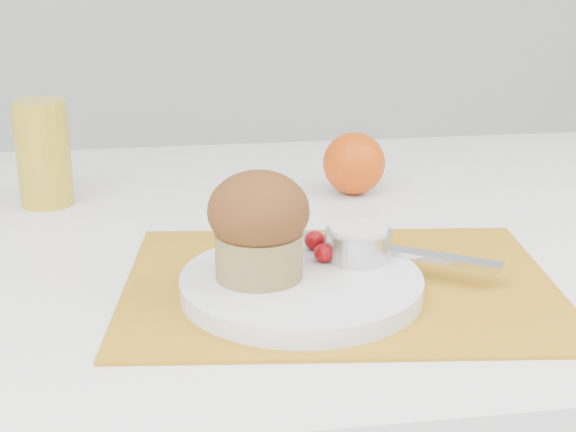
{
  "coord_description": "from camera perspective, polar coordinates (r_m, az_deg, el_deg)",
  "views": [
    {
      "loc": [
        -0.08,
        -0.79,
        1.05
      ],
      "look_at": [
        0.03,
        -0.06,
        0.8
      ],
      "focal_mm": 50.0,
      "sensor_mm": 36.0,
      "label": 1
    }
  ],
  "objects": [
    {
      "name": "placemat",
      "position": [
        0.75,
        3.7,
        -4.84
      ],
      "size": [
        0.43,
        0.34,
        0.0
      ],
      "primitive_type": "cube",
      "rotation": [
        0.0,
        0.0,
        -0.12
      ],
      "color": "#B87E19",
      "rests_on": "table"
    },
    {
      "name": "plate",
      "position": [
        0.72,
        0.96,
        -4.88
      ],
      "size": [
        0.22,
        0.22,
        0.02
      ],
      "primitive_type": "cylinder",
      "rotation": [
        0.0,
        0.0,
        0.03
      ],
      "color": "silver",
      "rests_on": "placemat"
    },
    {
      "name": "ramekin",
      "position": [
        0.75,
        5.01,
        -2.03
      ],
      "size": [
        0.08,
        0.08,
        0.03
      ],
      "primitive_type": "cylinder",
      "rotation": [
        0.0,
        0.0,
        -0.35
      ],
      "color": "#BBBBC0",
      "rests_on": "plate"
    },
    {
      "name": "cream",
      "position": [
        0.75,
        5.04,
        -1.05
      ],
      "size": [
        0.07,
        0.07,
        0.01
      ],
      "primitive_type": "cylinder",
      "rotation": [
        0.0,
        0.0,
        -0.22
      ],
      "color": "white",
      "rests_on": "ramekin"
    },
    {
      "name": "raspberry_near",
      "position": [
        0.77,
        1.9,
        -1.74
      ],
      "size": [
        0.02,
        0.02,
        0.02
      ],
      "primitive_type": "ellipsoid",
      "color": "#620205",
      "rests_on": "plate"
    },
    {
      "name": "raspberry_far",
      "position": [
        0.74,
        2.59,
        -2.64
      ],
      "size": [
        0.02,
        0.02,
        0.02
      ],
      "primitive_type": "ellipsoid",
      "color": "#630205",
      "rests_on": "plate"
    },
    {
      "name": "butter_knife",
      "position": [
        0.77,
        6.95,
        -2.36
      ],
      "size": [
        0.19,
        0.14,
        0.01
      ],
      "primitive_type": "cube",
      "rotation": [
        0.0,
        0.0,
        -0.59
      ],
      "color": "silver",
      "rests_on": "plate"
    },
    {
      "name": "orange",
      "position": [
        1.01,
        4.71,
        3.75
      ],
      "size": [
        0.08,
        0.08,
        0.08
      ],
      "primitive_type": "sphere",
      "color": "#DA4A07",
      "rests_on": "table"
    },
    {
      "name": "juice_glass",
      "position": [
        1.0,
        -17.0,
        4.29
      ],
      "size": [
        0.07,
        0.07,
        0.13
      ],
      "primitive_type": "cylinder",
      "rotation": [
        0.0,
        0.0,
        -0.06
      ],
      "color": "gold",
      "rests_on": "table"
    },
    {
      "name": "muffin",
      "position": [
        0.7,
        -2.1,
        -0.6
      ],
      "size": [
        0.1,
        0.1,
        0.1
      ],
      "color": "olive",
      "rests_on": "plate"
    }
  ]
}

